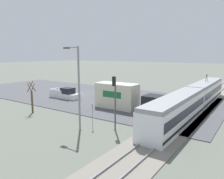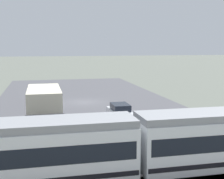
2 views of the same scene
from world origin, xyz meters
name	(u,v)px [view 2 (image 2 of 2)]	position (x,y,z in m)	size (l,w,h in m)	color
ground_plane	(86,103)	(0.00, 0.00, 0.00)	(320.00, 320.00, 0.00)	#60665B
road_surface	(86,102)	(0.00, 0.00, 0.04)	(21.52, 51.66, 0.08)	#4C4C51
rail_bed	(140,172)	(0.00, 21.70, 0.05)	(74.51, 4.40, 0.22)	gray
light_rail_tram	(136,145)	(0.24, 21.70, 1.62)	(29.36, 2.70, 4.31)	white
box_truck	(45,115)	(5.03, 13.68, 1.71)	(2.58, 10.34, 3.53)	black
pickup_truck	(49,99)	(4.41, 1.05, 0.79)	(1.92, 5.86, 1.89)	silver
sedan_car_0	(120,113)	(-2.02, 9.35, 0.67)	(1.80, 4.37, 1.42)	silver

